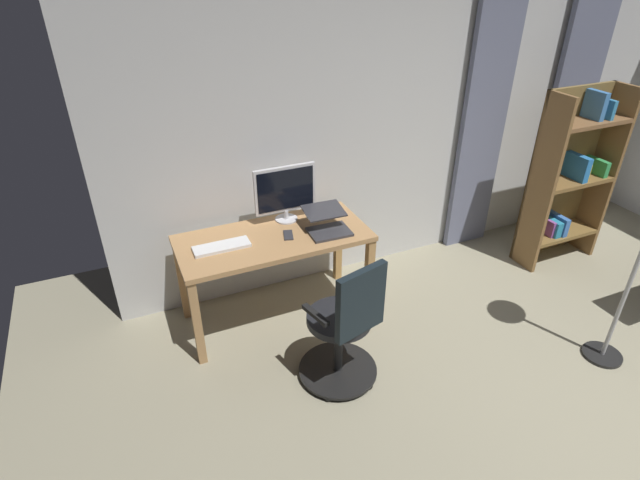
{
  "coord_description": "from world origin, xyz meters",
  "views": [
    {
      "loc": [
        2.61,
        0.81,
        2.67
      ],
      "look_at": [
        1.49,
        -1.72,
        1.02
      ],
      "focal_mm": 28.08,
      "sensor_mm": 36.0,
      "label": 1
    }
  ],
  "objects_px": {
    "computer_monitor": "(285,191)",
    "laptop": "(327,224)",
    "desk": "(274,247)",
    "office_chair": "(345,329)",
    "cell_phone_by_monitor": "(288,235)",
    "bookshelf": "(568,177)",
    "computer_mouse": "(332,213)",
    "computer_keyboard": "(222,247)"
  },
  "relations": [
    {
      "from": "computer_monitor",
      "to": "computer_keyboard",
      "type": "bearing_deg",
      "value": 20.97
    },
    {
      "from": "cell_phone_by_monitor",
      "to": "bookshelf",
      "type": "xyz_separation_m",
      "value": [
        -2.68,
        0.14,
        0.06
      ]
    },
    {
      "from": "office_chair",
      "to": "computer_monitor",
      "type": "distance_m",
      "value": 1.21
    },
    {
      "from": "desk",
      "to": "computer_monitor",
      "type": "relative_size",
      "value": 2.93
    },
    {
      "from": "computer_keyboard",
      "to": "laptop",
      "type": "relative_size",
      "value": 1.14
    },
    {
      "from": "computer_keyboard",
      "to": "cell_phone_by_monitor",
      "type": "relative_size",
      "value": 2.86
    },
    {
      "from": "office_chair",
      "to": "laptop",
      "type": "distance_m",
      "value": 0.89
    },
    {
      "from": "desk",
      "to": "office_chair",
      "type": "xyz_separation_m",
      "value": [
        -0.19,
        0.87,
        -0.2
      ]
    },
    {
      "from": "computer_monitor",
      "to": "computer_mouse",
      "type": "distance_m",
      "value": 0.44
    },
    {
      "from": "computer_keyboard",
      "to": "computer_mouse",
      "type": "bearing_deg",
      "value": -171.58
    },
    {
      "from": "desk",
      "to": "computer_mouse",
      "type": "relative_size",
      "value": 14.57
    },
    {
      "from": "desk",
      "to": "office_chair",
      "type": "distance_m",
      "value": 0.91
    },
    {
      "from": "bookshelf",
      "to": "computer_keyboard",
      "type": "bearing_deg",
      "value": -3.05
    },
    {
      "from": "desk",
      "to": "computer_keyboard",
      "type": "xyz_separation_m",
      "value": [
        0.4,
        0.01,
        0.11
      ]
    },
    {
      "from": "cell_phone_by_monitor",
      "to": "desk",
      "type": "bearing_deg",
      "value": -4.76
    },
    {
      "from": "computer_mouse",
      "to": "cell_phone_by_monitor",
      "type": "height_order",
      "value": "computer_mouse"
    },
    {
      "from": "desk",
      "to": "computer_monitor",
      "type": "bearing_deg",
      "value": -131.08
    },
    {
      "from": "bookshelf",
      "to": "desk",
      "type": "bearing_deg",
      "value": -3.77
    },
    {
      "from": "laptop",
      "to": "cell_phone_by_monitor",
      "type": "height_order",
      "value": "laptop"
    },
    {
      "from": "computer_monitor",
      "to": "office_chair",
      "type": "bearing_deg",
      "value": 90.25
    },
    {
      "from": "computer_monitor",
      "to": "computer_mouse",
      "type": "xyz_separation_m",
      "value": [
        -0.36,
        0.08,
        -0.23
      ]
    },
    {
      "from": "office_chair",
      "to": "cell_phone_by_monitor",
      "type": "relative_size",
      "value": 6.95
    },
    {
      "from": "office_chair",
      "to": "computer_mouse",
      "type": "bearing_deg",
      "value": 55.59
    },
    {
      "from": "laptop",
      "to": "computer_monitor",
      "type": "bearing_deg",
      "value": -50.07
    },
    {
      "from": "bookshelf",
      "to": "office_chair",
      "type": "bearing_deg",
      "value": 14.73
    },
    {
      "from": "office_chair",
      "to": "cell_phone_by_monitor",
      "type": "bearing_deg",
      "value": 81.05
    },
    {
      "from": "computer_monitor",
      "to": "computer_keyboard",
      "type": "height_order",
      "value": "computer_monitor"
    },
    {
      "from": "desk",
      "to": "computer_monitor",
      "type": "height_order",
      "value": "computer_monitor"
    },
    {
      "from": "computer_keyboard",
      "to": "bookshelf",
      "type": "distance_m",
      "value": 3.19
    },
    {
      "from": "computer_monitor",
      "to": "laptop",
      "type": "bearing_deg",
      "value": 127.71
    },
    {
      "from": "computer_monitor",
      "to": "laptop",
      "type": "distance_m",
      "value": 0.42
    },
    {
      "from": "desk",
      "to": "computer_mouse",
      "type": "height_order",
      "value": "computer_mouse"
    },
    {
      "from": "desk",
      "to": "office_chair",
      "type": "bearing_deg",
      "value": 102.23
    },
    {
      "from": "computer_keyboard",
      "to": "cell_phone_by_monitor",
      "type": "xyz_separation_m",
      "value": [
        -0.51,
        0.03,
        -0.01
      ]
    },
    {
      "from": "desk",
      "to": "bookshelf",
      "type": "relative_size",
      "value": 0.89
    },
    {
      "from": "office_chair",
      "to": "bookshelf",
      "type": "bearing_deg",
      "value": 0.15
    },
    {
      "from": "office_chair",
      "to": "cell_phone_by_monitor",
      "type": "height_order",
      "value": "office_chair"
    },
    {
      "from": "cell_phone_by_monitor",
      "to": "bookshelf",
      "type": "height_order",
      "value": "bookshelf"
    },
    {
      "from": "computer_keyboard",
      "to": "bookshelf",
      "type": "xyz_separation_m",
      "value": [
        -3.19,
        0.17,
        0.06
      ]
    },
    {
      "from": "computer_mouse",
      "to": "computer_keyboard",
      "type": "bearing_deg",
      "value": 8.42
    },
    {
      "from": "laptop",
      "to": "cell_phone_by_monitor",
      "type": "distance_m",
      "value": 0.31
    },
    {
      "from": "laptop",
      "to": "office_chair",
      "type": "bearing_deg",
      "value": 76.3
    }
  ]
}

